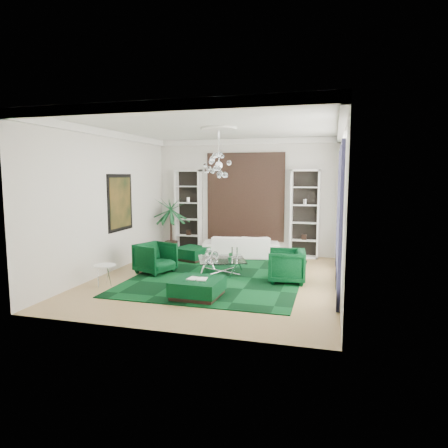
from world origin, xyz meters
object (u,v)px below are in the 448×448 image
(ottoman_front, at_px, (198,288))
(ottoman_side, at_px, (192,254))
(side_table, at_px, (105,276))
(armchair_left, at_px, (155,258))
(coffee_table, at_px, (222,266))
(palm, at_px, (171,218))
(sofa, at_px, (241,246))
(armchair_right, at_px, (286,266))

(ottoman_front, bearing_deg, ottoman_side, 111.52)
(ottoman_front, height_order, side_table, side_table)
(ottoman_front, bearing_deg, armchair_left, 135.81)
(coffee_table, relative_size, side_table, 2.31)
(armchair_left, bearing_deg, palm, 35.31)
(ottoman_side, distance_m, palm, 1.76)
(palm, bearing_deg, ottoman_front, -60.95)
(sofa, height_order, ottoman_side, sofa)
(ottoman_front, bearing_deg, sofa, 90.65)
(palm, bearing_deg, sofa, -2.34)
(coffee_table, bearing_deg, ottoman_side, 132.95)
(side_table, bearing_deg, ottoman_side, 73.14)
(ottoman_side, height_order, side_table, side_table)
(armchair_left, relative_size, ottoman_front, 0.89)
(ottoman_side, distance_m, ottoman_front, 3.82)
(armchair_left, relative_size, armchair_right, 1.00)
(armchair_left, distance_m, coffee_table, 1.80)
(armchair_left, relative_size, coffee_table, 0.75)
(armchair_right, height_order, palm, palm)
(sofa, xyz_separation_m, armchair_right, (1.75, -2.65, 0.06))
(ottoman_side, bearing_deg, armchair_left, -102.53)
(armchair_left, xyz_separation_m, coffee_table, (1.75, 0.35, -0.20))
(sofa, height_order, armchair_right, armchair_right)
(sofa, xyz_separation_m, ottoman_side, (-1.35, -0.85, -0.15))
(armchair_left, distance_m, palm, 2.95)
(armchair_right, distance_m, ottoman_front, 2.45)
(side_table, bearing_deg, ottoman_front, -5.95)
(armchair_right, bearing_deg, sofa, -152.66)
(coffee_table, relative_size, ottoman_front, 1.20)
(side_table, relative_size, palm, 0.22)
(armchair_right, relative_size, side_table, 1.72)
(armchair_right, relative_size, ottoman_front, 0.89)
(ottoman_side, xyz_separation_m, palm, (-1.10, 0.95, 1.00))
(coffee_table, bearing_deg, armchair_left, -168.69)
(ottoman_side, bearing_deg, palm, 139.18)
(armchair_right, relative_size, ottoman_side, 0.99)
(armchair_right, relative_size, palm, 0.37)
(coffee_table, height_order, ottoman_front, coffee_table)
(sofa, relative_size, armchair_left, 2.68)
(sofa, height_order, palm, palm)
(coffee_table, bearing_deg, armchair_right, -11.31)
(armchair_left, height_order, side_table, armchair_left)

